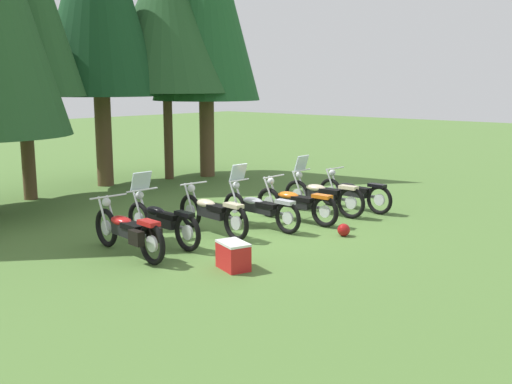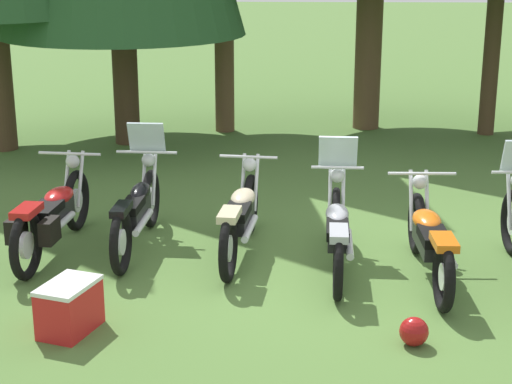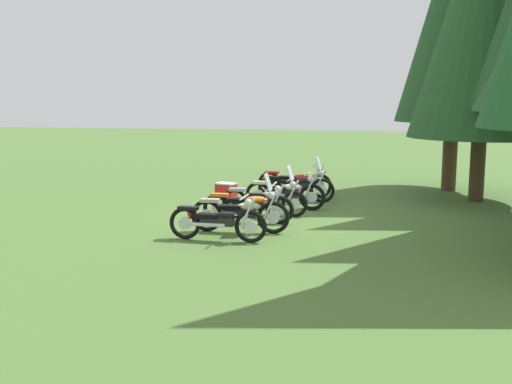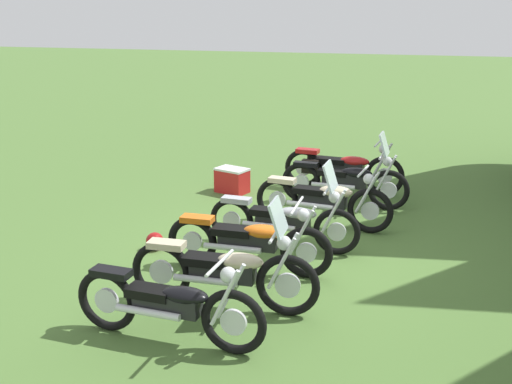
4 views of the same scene
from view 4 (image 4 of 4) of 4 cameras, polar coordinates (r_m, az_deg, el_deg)
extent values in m
plane|color=#4C7033|center=(9.45, 2.84, -4.87)|extent=(80.00, 80.00, 0.00)
torus|color=black|center=(12.05, 11.62, 1.44)|extent=(0.17, 0.76, 0.76)
cylinder|color=silver|center=(12.05, 11.62, 1.44)|extent=(0.08, 0.30, 0.30)
torus|color=black|center=(12.40, 4.33, 2.17)|extent=(0.17, 0.76, 0.76)
cylinder|color=silver|center=(12.40, 4.33, 2.17)|extent=(0.08, 0.30, 0.30)
cube|color=black|center=(12.17, 7.94, 2.27)|extent=(0.31, 0.81, 0.23)
ellipsoid|color=#B21919|center=(12.09, 8.98, 2.80)|extent=(0.35, 0.59, 0.18)
cube|color=black|center=(12.20, 6.96, 2.86)|extent=(0.32, 0.55, 0.10)
cube|color=#B21919|center=(12.30, 4.72, 3.75)|extent=(0.26, 0.46, 0.08)
cylinder|color=silver|center=(12.07, 11.50, 2.93)|extent=(0.08, 0.34, 0.65)
cylinder|color=silver|center=(11.90, 11.34, 2.75)|extent=(0.08, 0.34, 0.65)
cylinder|color=silver|center=(11.92, 11.13, 4.45)|extent=(0.77, 0.11, 0.04)
sphere|color=silver|center=(11.93, 11.53, 3.85)|extent=(0.19, 0.19, 0.17)
cylinder|color=silver|center=(12.10, 6.95, 1.82)|extent=(0.15, 0.80, 0.08)
cube|color=black|center=(12.50, 5.47, 2.73)|extent=(0.17, 0.33, 0.26)
cube|color=black|center=(12.15, 4.98, 2.34)|extent=(0.17, 0.33, 0.26)
torus|color=black|center=(11.17, 11.99, 0.16)|extent=(0.13, 0.74, 0.73)
cylinder|color=silver|center=(11.17, 11.99, 0.16)|extent=(0.06, 0.29, 0.29)
torus|color=black|center=(11.45, 4.14, 0.88)|extent=(0.13, 0.74, 0.73)
cylinder|color=silver|center=(11.45, 4.14, 0.88)|extent=(0.06, 0.29, 0.29)
cube|color=black|center=(11.25, 8.04, 1.06)|extent=(0.21, 0.79, 0.25)
ellipsoid|color=black|center=(11.18, 9.16, 1.71)|extent=(0.24, 0.57, 0.19)
cube|color=black|center=(11.26, 6.98, 1.75)|extent=(0.23, 0.53, 0.10)
cube|color=black|center=(11.34, 4.57, 2.54)|extent=(0.18, 0.45, 0.08)
cylinder|color=silver|center=(11.16, 11.82, 1.74)|extent=(0.06, 0.34, 0.65)
cylinder|color=silver|center=(11.04, 11.73, 1.58)|extent=(0.06, 0.34, 0.65)
cylinder|color=silver|center=(11.03, 11.46, 3.39)|extent=(0.75, 0.07, 0.04)
sphere|color=silver|center=(11.05, 11.89, 2.75)|extent=(0.18, 0.18, 0.17)
cylinder|color=silver|center=(11.21, 7.04, 0.56)|extent=(0.12, 0.78, 0.08)
cube|color=silver|center=(10.99, 11.62, 4.30)|extent=(0.45, 0.17, 0.39)
torus|color=black|center=(9.99, 10.36, -1.71)|extent=(0.18, 0.74, 0.74)
cylinder|color=silver|center=(9.99, 10.36, -1.71)|extent=(0.08, 0.29, 0.29)
torus|color=black|center=(10.39, 1.96, -0.72)|extent=(0.18, 0.74, 0.74)
cylinder|color=silver|center=(10.39, 1.96, -0.72)|extent=(0.08, 0.29, 0.29)
cube|color=black|center=(10.13, 6.09, -0.63)|extent=(0.30, 0.79, 0.24)
ellipsoid|color=beige|center=(10.03, 7.29, 0.03)|extent=(0.33, 0.57, 0.19)
cube|color=black|center=(10.15, 4.96, 0.13)|extent=(0.31, 0.54, 0.10)
cube|color=beige|center=(10.26, 2.40, 1.09)|extent=(0.25, 0.46, 0.08)
cylinder|color=silver|center=(9.99, 10.21, 0.09)|extent=(0.08, 0.34, 0.65)
cylinder|color=silver|center=(9.83, 10.00, -0.16)|extent=(0.08, 0.34, 0.65)
cylinder|color=silver|center=(9.84, 9.75, 1.90)|extent=(0.69, 0.11, 0.04)
sphere|color=silver|center=(9.85, 10.23, 1.17)|extent=(0.19, 0.19, 0.17)
cylinder|color=silver|center=(10.07, 4.92, -1.21)|extent=(0.16, 0.77, 0.08)
torus|color=black|center=(9.07, 7.36, -3.62)|extent=(0.12, 0.69, 0.69)
cylinder|color=silver|center=(9.07, 7.36, -3.62)|extent=(0.06, 0.27, 0.27)
torus|color=black|center=(9.48, -2.23, -2.59)|extent=(0.12, 0.69, 0.69)
cylinder|color=silver|center=(9.48, -2.23, -2.59)|extent=(0.06, 0.27, 0.27)
cube|color=black|center=(9.21, 2.46, -2.55)|extent=(0.24, 0.80, 0.21)
ellipsoid|color=#9EA0A8|center=(9.11, 3.81, -1.92)|extent=(0.28, 0.58, 0.16)
cube|color=black|center=(9.24, 1.15, -1.83)|extent=(0.26, 0.54, 0.10)
cube|color=#9EA0A8|center=(9.35, -1.80, -0.73)|extent=(0.20, 0.45, 0.08)
cylinder|color=silver|center=(9.05, 7.16, -1.65)|extent=(0.06, 0.34, 0.65)
cylinder|color=silver|center=(8.91, 6.96, -1.95)|extent=(0.06, 0.34, 0.65)
cylinder|color=silver|center=(8.89, 6.63, 0.31)|extent=(0.60, 0.06, 0.04)
sphere|color=silver|center=(8.91, 7.17, -0.48)|extent=(0.18, 0.18, 0.17)
cylinder|color=silver|center=(9.16, 1.17, -3.13)|extent=(0.11, 0.80, 0.08)
cube|color=silver|center=(8.84, 6.80, 1.42)|extent=(0.45, 0.17, 0.39)
torus|color=black|center=(8.26, 4.61, -5.52)|extent=(0.12, 0.71, 0.71)
cylinder|color=silver|center=(8.26, 4.61, -5.52)|extent=(0.06, 0.27, 0.27)
torus|color=black|center=(8.66, -5.81, -4.48)|extent=(0.12, 0.71, 0.71)
cylinder|color=silver|center=(8.66, -5.81, -4.48)|extent=(0.06, 0.27, 0.27)
cube|color=black|center=(8.39, -0.73, -4.37)|extent=(0.25, 0.79, 0.23)
ellipsoid|color=#D16014|center=(8.29, 0.72, -3.62)|extent=(0.31, 0.57, 0.18)
cube|color=black|center=(8.41, -2.17, -3.54)|extent=(0.29, 0.53, 0.10)
cube|color=#D16014|center=(8.52, -5.37, -2.47)|extent=(0.23, 0.44, 0.08)
cylinder|color=silver|center=(8.25, 4.37, -3.34)|extent=(0.05, 0.34, 0.65)
cylinder|color=silver|center=(8.08, 4.13, -3.76)|extent=(0.05, 0.34, 0.65)
cylinder|color=silver|center=(8.07, 3.74, -1.25)|extent=(0.75, 0.05, 0.04)
sphere|color=silver|center=(8.09, 4.35, -2.11)|extent=(0.17, 0.17, 0.17)
cylinder|color=silver|center=(8.33, -2.17, -5.13)|extent=(0.10, 0.79, 0.08)
torus|color=black|center=(7.27, 2.91, -8.49)|extent=(0.12, 0.76, 0.75)
cylinder|color=silver|center=(7.27, 2.91, -8.49)|extent=(0.06, 0.30, 0.30)
torus|color=black|center=(7.69, -8.61, -7.20)|extent=(0.12, 0.76, 0.75)
cylinder|color=silver|center=(7.69, -8.61, -7.20)|extent=(0.06, 0.30, 0.30)
cube|color=black|center=(7.40, -3.04, -7.14)|extent=(0.26, 0.78, 0.23)
ellipsoid|color=beige|center=(7.29, -1.44, -6.30)|extent=(0.31, 0.56, 0.18)
cube|color=black|center=(7.42, -4.64, -6.18)|extent=(0.29, 0.52, 0.10)
cube|color=beige|center=(7.53, -8.17, -4.77)|extent=(0.23, 0.45, 0.08)
cylinder|color=silver|center=(7.23, 2.61, -6.03)|extent=(0.06, 0.34, 0.65)
cylinder|color=silver|center=(7.08, 2.32, -6.55)|extent=(0.06, 0.34, 0.65)
cylinder|color=silver|center=(7.05, 1.87, -3.70)|extent=(0.67, 0.06, 0.04)
sphere|color=silver|center=(7.07, 2.57, -4.67)|extent=(0.18, 0.18, 0.17)
cylinder|color=silver|center=(7.36, -4.65, -8.03)|extent=(0.11, 0.77, 0.08)
cube|color=silver|center=(6.98, 2.04, -2.33)|extent=(0.44, 0.17, 0.39)
torus|color=black|center=(6.52, -2.06, -11.77)|extent=(0.13, 0.72, 0.72)
cylinder|color=silver|center=(6.52, -2.06, -11.77)|extent=(0.07, 0.28, 0.28)
torus|color=black|center=(7.14, -13.44, -9.58)|extent=(0.13, 0.72, 0.72)
cylinder|color=silver|center=(7.14, -13.44, -9.58)|extent=(0.07, 0.28, 0.28)
cube|color=black|center=(6.76, -8.06, -9.99)|extent=(0.25, 0.75, 0.21)
ellipsoid|color=black|center=(6.62, -6.51, -9.31)|extent=(0.30, 0.54, 0.16)
cube|color=black|center=(6.81, -9.65, -8.97)|extent=(0.28, 0.50, 0.10)
cube|color=black|center=(6.96, -13.07, -7.17)|extent=(0.22, 0.45, 0.08)
cylinder|color=silver|center=(6.47, -2.33, -9.04)|extent=(0.06, 0.34, 0.65)
cylinder|color=silver|center=(6.34, -2.87, -9.63)|extent=(0.06, 0.34, 0.65)
cylinder|color=silver|center=(6.29, -3.32, -6.46)|extent=(0.69, 0.07, 0.04)
sphere|color=silver|center=(6.31, -2.54, -7.57)|extent=(0.18, 0.18, 0.17)
cylinder|color=silver|center=(6.76, -9.83, -10.76)|extent=(0.12, 0.74, 0.08)
cube|color=red|center=(12.04, -2.19, 0.98)|extent=(0.55, 0.68, 0.44)
cube|color=silver|center=(11.98, -2.20, 2.08)|extent=(0.56, 0.69, 0.04)
sphere|color=maroon|center=(9.35, -9.21, -4.45)|extent=(0.26, 0.26, 0.26)
camera|label=1|loc=(20.87, -14.50, 15.18)|focal=41.74mm
camera|label=2|loc=(14.02, -34.99, 13.94)|focal=59.24mm
camera|label=3|loc=(7.19, -168.29, -18.76)|focal=42.98mm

